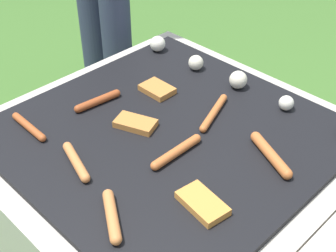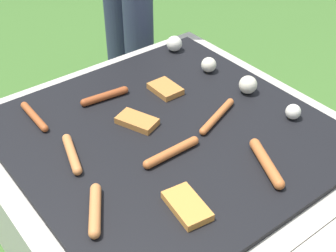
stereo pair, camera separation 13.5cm
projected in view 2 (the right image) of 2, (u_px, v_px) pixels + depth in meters
name	position (u px, v px, depth m)	size (l,w,h in m)	color
ground_plane	(168.00, 216.00, 1.59)	(14.00, 14.00, 0.00)	#3D6628
grill	(168.00, 177.00, 1.48)	(0.99, 0.99, 0.36)	#B2AA9E
sausage_front_center	(34.00, 116.00, 1.41)	(0.17, 0.02, 0.02)	#A34C23
sausage_mid_left	(217.00, 116.00, 1.41)	(0.08, 0.19, 0.02)	#B7602D
sausage_front_right	(95.00, 210.00, 1.10)	(0.15, 0.10, 0.03)	#C6753D
sausage_back_right	(266.00, 163.00, 1.24)	(0.18, 0.10, 0.03)	#B7602D
sausage_front_left	(105.00, 96.00, 1.49)	(0.04, 0.17, 0.02)	#93421E
sausage_mid_right	(72.00, 154.00, 1.27)	(0.16, 0.07, 0.03)	#C6753D
sausage_back_left	(172.00, 152.00, 1.27)	(0.03, 0.19, 0.03)	#B7602D
bread_slice_right	(187.00, 206.00, 1.12)	(0.14, 0.09, 0.02)	#D18438
bread_slice_left	(165.00, 89.00, 1.53)	(0.11, 0.08, 0.02)	#B27033
bread_slice_center	(137.00, 121.00, 1.39)	(0.14, 0.11, 0.02)	#B27033
mushroom_row	(240.00, 81.00, 1.54)	(0.81, 0.08, 0.06)	silver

